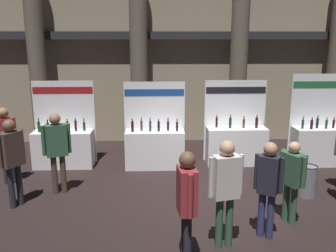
{
  "coord_description": "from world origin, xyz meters",
  "views": [
    {
      "loc": [
        -1.05,
        -7.41,
        3.38
      ],
      "look_at": [
        -0.77,
        0.42,
        1.47
      ],
      "focal_mm": 38.3,
      "sensor_mm": 36.0,
      "label": 1
    }
  ],
  "objects_px": {
    "visitor_1": "(226,184)",
    "visitor_4": "(6,139)",
    "exhibitor_booth_0": "(64,145)",
    "visitor_6": "(187,198)",
    "visitor_8": "(57,146)",
    "exhibitor_booth_1": "(155,145)",
    "visitor_3": "(292,175)",
    "exhibitor_booth_3": "(323,142)",
    "trash_bin": "(308,181)",
    "exhibitor_booth_2": "(236,142)",
    "visitor_7": "(12,154)",
    "visitor_2": "(268,182)"
  },
  "relations": [
    {
      "from": "exhibitor_booth_3",
      "to": "visitor_7",
      "type": "relative_size",
      "value": 1.33
    },
    {
      "from": "exhibitor_booth_0",
      "to": "visitor_4",
      "type": "height_order",
      "value": "exhibitor_booth_0"
    },
    {
      "from": "exhibitor_booth_1",
      "to": "visitor_4",
      "type": "distance_m",
      "value": 3.66
    },
    {
      "from": "exhibitor_booth_1",
      "to": "exhibitor_booth_0",
      "type": "bearing_deg",
      "value": 176.35
    },
    {
      "from": "trash_bin",
      "to": "exhibitor_booth_1",
      "type": "bearing_deg",
      "value": 149.13
    },
    {
      "from": "exhibitor_booth_1",
      "to": "visitor_4",
      "type": "xyz_separation_m",
      "value": [
        -3.48,
        -1.02,
        0.5
      ]
    },
    {
      "from": "exhibitor_booth_1",
      "to": "trash_bin",
      "type": "xyz_separation_m",
      "value": [
        3.35,
        -2.0,
        -0.24
      ]
    },
    {
      "from": "visitor_1",
      "to": "visitor_8",
      "type": "bearing_deg",
      "value": -47.72
    },
    {
      "from": "visitor_7",
      "to": "exhibitor_booth_3",
      "type": "bearing_deg",
      "value": 140.42
    },
    {
      "from": "trash_bin",
      "to": "visitor_8",
      "type": "bearing_deg",
      "value": 176.08
    },
    {
      "from": "exhibitor_booth_0",
      "to": "visitor_7",
      "type": "height_order",
      "value": "exhibitor_booth_0"
    },
    {
      "from": "visitor_1",
      "to": "visitor_7",
      "type": "bearing_deg",
      "value": -35.29
    },
    {
      "from": "exhibitor_booth_2",
      "to": "visitor_8",
      "type": "distance_m",
      "value": 4.77
    },
    {
      "from": "visitor_6",
      "to": "visitor_8",
      "type": "xyz_separation_m",
      "value": [
        -2.61,
        2.73,
        0.0
      ]
    },
    {
      "from": "visitor_2",
      "to": "visitor_6",
      "type": "bearing_deg",
      "value": 58.53
    },
    {
      "from": "exhibitor_booth_2",
      "to": "exhibitor_booth_3",
      "type": "height_order",
      "value": "exhibitor_booth_3"
    },
    {
      "from": "visitor_3",
      "to": "visitor_6",
      "type": "height_order",
      "value": "visitor_6"
    },
    {
      "from": "trash_bin",
      "to": "exhibitor_booth_0",
      "type": "bearing_deg",
      "value": 159.61
    },
    {
      "from": "visitor_3",
      "to": "visitor_7",
      "type": "bearing_deg",
      "value": -123.54
    },
    {
      "from": "visitor_1",
      "to": "visitor_4",
      "type": "height_order",
      "value": "visitor_4"
    },
    {
      "from": "visitor_4",
      "to": "exhibitor_booth_0",
      "type": "bearing_deg",
      "value": -155.4
    },
    {
      "from": "visitor_4",
      "to": "exhibitor_booth_2",
      "type": "bearing_deg",
      "value": 167.86
    },
    {
      "from": "exhibitor_booth_3",
      "to": "visitor_1",
      "type": "distance_m",
      "value": 5.3
    },
    {
      "from": "exhibitor_booth_1",
      "to": "exhibitor_booth_2",
      "type": "height_order",
      "value": "exhibitor_booth_2"
    },
    {
      "from": "visitor_4",
      "to": "visitor_7",
      "type": "height_order",
      "value": "visitor_4"
    },
    {
      "from": "exhibitor_booth_3",
      "to": "visitor_8",
      "type": "height_order",
      "value": "exhibitor_booth_3"
    },
    {
      "from": "exhibitor_booth_1",
      "to": "visitor_1",
      "type": "bearing_deg",
      "value": -73.69
    },
    {
      "from": "exhibitor_booth_0",
      "to": "visitor_2",
      "type": "distance_m",
      "value": 5.8
    },
    {
      "from": "exhibitor_booth_0",
      "to": "visitor_3",
      "type": "height_order",
      "value": "exhibitor_booth_0"
    },
    {
      "from": "exhibitor_booth_0",
      "to": "exhibitor_booth_1",
      "type": "xyz_separation_m",
      "value": [
        2.46,
        -0.16,
        0.01
      ]
    },
    {
      "from": "visitor_6",
      "to": "visitor_8",
      "type": "relative_size",
      "value": 0.99
    },
    {
      "from": "visitor_2",
      "to": "visitor_8",
      "type": "relative_size",
      "value": 0.94
    },
    {
      "from": "exhibitor_booth_0",
      "to": "visitor_1",
      "type": "distance_m",
      "value": 5.44
    },
    {
      "from": "exhibitor_booth_1",
      "to": "visitor_3",
      "type": "relative_size",
      "value": 1.44
    },
    {
      "from": "visitor_1",
      "to": "exhibitor_booth_0",
      "type": "bearing_deg",
      "value": -61.43
    },
    {
      "from": "trash_bin",
      "to": "visitor_4",
      "type": "bearing_deg",
      "value": 171.8
    },
    {
      "from": "visitor_2",
      "to": "exhibitor_booth_0",
      "type": "bearing_deg",
      "value": -9.18
    },
    {
      "from": "exhibitor_booth_3",
      "to": "trash_bin",
      "type": "bearing_deg",
      "value": -121.4
    },
    {
      "from": "visitor_1",
      "to": "visitor_6",
      "type": "xyz_separation_m",
      "value": [
        -0.67,
        -0.46,
        -0.02
      ]
    },
    {
      "from": "visitor_2",
      "to": "visitor_6",
      "type": "xyz_separation_m",
      "value": [
        -1.44,
        -0.73,
        0.08
      ]
    },
    {
      "from": "visitor_3",
      "to": "trash_bin",
      "type": "bearing_deg",
      "value": 119.12
    },
    {
      "from": "exhibitor_booth_2",
      "to": "visitor_7",
      "type": "height_order",
      "value": "exhibitor_booth_2"
    },
    {
      "from": "exhibitor_booth_1",
      "to": "exhibitor_booth_3",
      "type": "relative_size",
      "value": 0.92
    },
    {
      "from": "exhibitor_booth_0",
      "to": "visitor_3",
      "type": "xyz_separation_m",
      "value": [
        4.98,
        -3.27,
        0.36
      ]
    },
    {
      "from": "visitor_8",
      "to": "exhibitor_booth_0",
      "type": "bearing_deg",
      "value": -100.93
    },
    {
      "from": "exhibitor_booth_3",
      "to": "visitor_2",
      "type": "height_order",
      "value": "exhibitor_booth_3"
    },
    {
      "from": "visitor_4",
      "to": "visitor_8",
      "type": "xyz_separation_m",
      "value": [
        1.34,
        -0.61,
        0.01
      ]
    },
    {
      "from": "visitor_1",
      "to": "visitor_4",
      "type": "distance_m",
      "value": 5.44
    },
    {
      "from": "exhibitor_booth_0",
      "to": "visitor_2",
      "type": "height_order",
      "value": "exhibitor_booth_0"
    },
    {
      "from": "visitor_6",
      "to": "visitor_4",
      "type": "bearing_deg",
      "value": -136.14
    }
  ]
}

